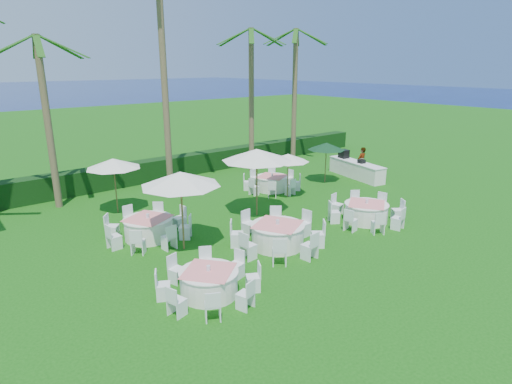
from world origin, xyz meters
TOP-DOWN VIEW (x-y plane):
  - ground at (0.00, 0.00)m, footprint 120.00×120.00m
  - hedge at (0.00, 12.00)m, footprint 34.00×1.00m
  - banquet_table_a at (-4.58, -0.87)m, footprint 3.02×3.02m
  - banquet_table_b at (-0.71, 0.41)m, footprint 3.48×3.48m
  - banquet_table_c at (3.97, -0.09)m, footprint 3.24×3.24m
  - banquet_table_d at (-4.00, 4.16)m, footprint 3.30×3.30m
  - banquet_table_f at (4.07, 6.04)m, footprint 3.05×3.05m
  - umbrella_a at (-3.49, 2.42)m, footprint 2.84×2.84m
  - umbrella_b at (0.92, 3.54)m, footprint 3.07×3.07m
  - umbrella_c at (-3.72, 7.86)m, footprint 2.39×2.39m
  - umbrella_d at (3.88, 4.65)m, footprint 2.11×2.11m
  - umbrella_green at (7.43, 5.27)m, footprint 2.09×2.09m
  - buffet_table at (9.69, 4.86)m, footprint 1.72×4.21m
  - staff_person at (10.32, 4.93)m, footprint 0.63×0.42m
  - palm_b at (-5.53, 10.41)m, footprint 4.25×4.37m
  - palm_c at (-0.51, 8.75)m, footprint 4.37×4.25m
  - palm_d at (5.97, 10.08)m, footprint 4.39×4.19m
  - palm_e at (9.42, 9.88)m, footprint 4.28×4.35m

SIDE VIEW (x-z plane):
  - ground at x=0.00m, z-range 0.00..0.00m
  - banquet_table_a at x=-4.58m, z-range -0.06..0.86m
  - banquet_table_f at x=4.07m, z-range -0.06..0.87m
  - banquet_table_c at x=3.97m, z-range -0.06..0.92m
  - banquet_table_d at x=-4.00m, z-range -0.06..0.93m
  - banquet_table_b at x=-0.71m, z-range -0.06..0.98m
  - buffet_table at x=9.69m, z-range -0.22..1.24m
  - hedge at x=0.00m, z-range 0.00..1.20m
  - staff_person at x=10.32m, z-range 0.00..1.72m
  - umbrella_d at x=3.88m, z-range 0.91..3.13m
  - umbrella_green at x=7.43m, z-range 0.94..3.23m
  - umbrella_c at x=-3.72m, z-range 1.03..3.52m
  - umbrella_a at x=-3.49m, z-range 1.20..4.10m
  - umbrella_b at x=0.92m, z-range 1.23..4.22m
  - palm_b at x=-5.53m, z-range 0.44..8.15m
  - palm_d at x=5.97m, z-range 0.45..8.96m
  - palm_e at x=9.42m, z-range 0.45..9.09m
  - palm_c at x=-0.51m, z-range 0.50..13.69m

